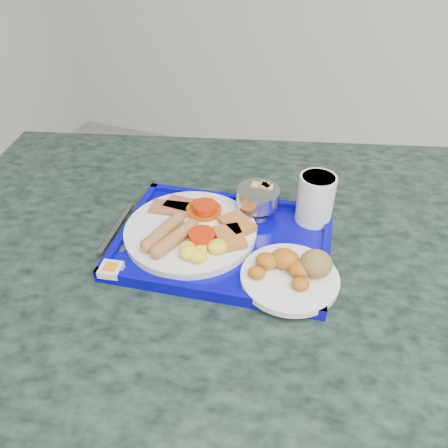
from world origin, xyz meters
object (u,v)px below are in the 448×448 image
(main_plate, at_px, (193,230))
(fruit_bowl, at_px, (258,197))
(table, at_px, (243,310))
(tray, at_px, (224,242))
(juice_cup, at_px, (316,197))
(bread_plate, at_px, (293,271))

(main_plate, height_order, fruit_bowl, fruit_bowl)
(table, xyz_separation_m, fruit_bowl, (0.00, 0.08, 0.26))
(tray, relative_size, juice_cup, 4.32)
(bread_plate, bearing_deg, table, 143.13)
(main_plate, distance_m, juice_cup, 0.25)
(tray, height_order, fruit_bowl, fruit_bowl)
(main_plate, distance_m, bread_plate, 0.22)
(juice_cup, bearing_deg, table, -139.26)
(table, bearing_deg, juice_cup, 40.74)
(table, bearing_deg, tray, -137.43)
(table, relative_size, bread_plate, 8.77)
(table, xyz_separation_m, bread_plate, (0.12, -0.09, 0.24))
(main_plate, relative_size, juice_cup, 2.54)
(bread_plate, bearing_deg, main_plate, 167.47)
(table, distance_m, fruit_bowl, 0.28)
(table, height_order, juice_cup, juice_cup)
(tray, height_order, bread_plate, bread_plate)
(table, relative_size, juice_cup, 14.71)
(main_plate, height_order, juice_cup, juice_cup)
(table, bearing_deg, bread_plate, -36.87)
(main_plate, relative_size, fruit_bowl, 2.92)
(fruit_bowl, bearing_deg, table, -90.22)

